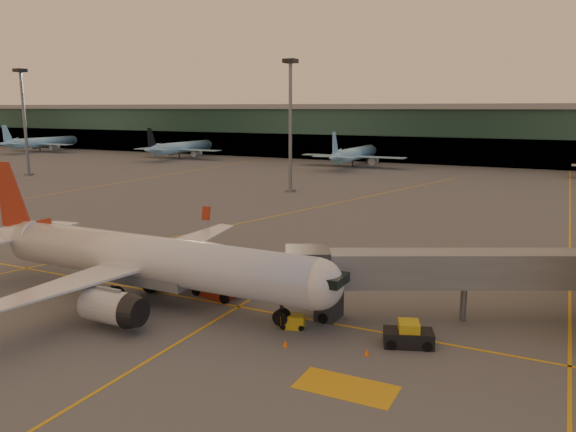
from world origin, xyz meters
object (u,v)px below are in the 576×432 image
at_px(catering_truck, 217,269).
at_px(gpu_cart, 293,322).
at_px(main_airplane, 141,260).
at_px(pushback_tug, 408,336).

bearing_deg(catering_truck, gpu_cart, -10.70).
xyz_separation_m(main_airplane, gpu_cart, (14.32, 0.28, -3.18)).
height_order(catering_truck, pushback_tug, catering_truck).
bearing_deg(pushback_tug, gpu_cart, 164.88).
bearing_deg(main_airplane, catering_truck, 39.48).
height_order(main_airplane, pushback_tug, main_airplane).
relative_size(main_airplane, pushback_tug, 9.75).
bearing_deg(gpu_cart, main_airplane, 164.99).
bearing_deg(main_airplane, pushback_tug, 2.71).
relative_size(catering_truck, gpu_cart, 2.97).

